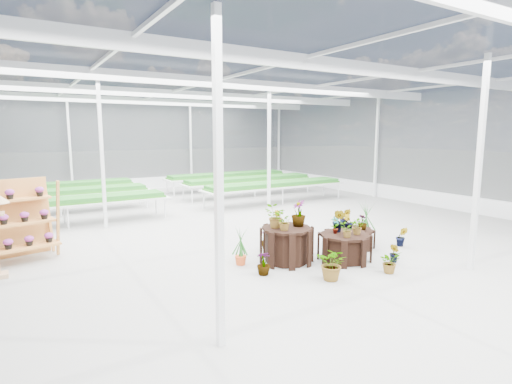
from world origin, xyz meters
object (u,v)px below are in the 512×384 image
plinth_tall (287,245)px  plinth_mid (344,247)px  plinth_low (354,238)px  shelf_rack (14,221)px

plinth_tall → plinth_mid: bearing=-26.6°
plinth_low → shelf_rack: 8.13m
plinth_tall → shelf_rack: size_ratio=0.64×
plinth_tall → plinth_mid: plinth_tall is taller
plinth_tall → plinth_low: 2.21m
plinth_low → shelf_rack: shelf_rack is taller
plinth_mid → shelf_rack: size_ratio=0.64×
plinth_mid → shelf_rack: 7.55m
plinth_mid → plinth_tall: bearing=153.4°
shelf_rack → plinth_tall: bearing=-43.4°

